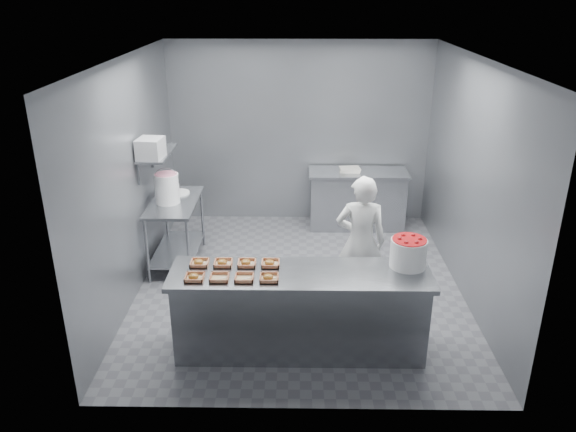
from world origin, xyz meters
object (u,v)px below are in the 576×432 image
Objects in this scene: prep_table at (176,223)px; tray_3 at (269,278)px; tray_1 at (219,277)px; tray_6 at (247,263)px; service_counter at (300,311)px; tray_0 at (194,277)px; tray_4 at (199,263)px; glaze_bucket at (167,188)px; back_counter at (357,199)px; tray_7 at (270,263)px; tray_2 at (244,278)px; worker at (361,241)px; strawberry_tub at (408,252)px; tray_5 at (223,263)px; appliance at (151,148)px.

tray_3 is (1.35, -2.10, 0.33)m from prep_table.
tray_1 is 0.38m from tray_6.
tray_0 is at bearing -171.62° from service_counter.
glaze_bucket reaches higher than tray_4.
tray_6 is (-1.44, -3.10, 0.47)m from back_counter.
tray_7 is at bearing 32.34° from tray_1.
back_counter is 8.01× the size of tray_3.
tray_6 reaches higher than tray_2.
tray_1 is at bearing 180.00° from tray_2.
tray_4 is 1.88m from glaze_bucket.
tray_6 is (0.24, 0.30, 0.00)m from tray_1.
worker is (1.48, 1.12, -0.13)m from tray_1.
strawberry_tub is (0.18, -3.10, 0.61)m from back_counter.
back_counter is 3.36m from tray_7.
service_counter is 0.58m from tray_3.
strawberry_tub is at bearing 10.52° from tray_2.
strawberry_tub is (1.86, 0.30, 0.14)m from tray_1.
tray_2 is at bearing 0.00° from tray_0.
tray_3 is at bearing -0.00° from tray_1.
worker is 2.60m from glaze_bucket.
tray_6 is at bearing 51.87° from tray_1.
tray_1 is 0.51× the size of strawberry_tub.
tray_1 is at bearing -67.53° from prep_table.
tray_3 is 0.57m from tray_5.
tray_5 is 1.87m from strawberry_tub.
tray_0 reaches higher than back_counter.
tray_5 is at bearing 51.52° from tray_0.
worker reaches higher than prep_table.
tray_0 is (-1.02, -0.15, 0.47)m from service_counter.
tray_5 is at bearing 33.59° from worker.
tray_6 is at bearing 128.48° from tray_3.
glaze_bucket is (-0.69, 2.04, 0.18)m from tray_0.
tray_6 is at bearing 164.49° from service_counter.
tray_4 is at bearing 180.00° from tray_6.
service_counter is 13.88× the size of tray_0.
tray_5 is (-0.24, 0.30, 0.00)m from tray_2.
worker reaches higher than back_counter.
glaze_bucket is at bearing 132.13° from service_counter.
service_counter is at bearing 26.39° from tray_3.
tray_4 is (-0.24, 0.30, 0.00)m from tray_1.
prep_table is at bearing 63.28° from appliance.
service_counter is 0.58m from tray_7.
back_counter is at bearing -90.11° from worker.
appliance is (-2.90, 1.53, 0.63)m from strawberry_tub.
service_counter is 0.92m from tray_1.
tray_6 is 1.63m from strawberry_tub.
strawberry_tub is (1.62, -0.00, 0.14)m from tray_6.
tray_6 is at bearing 180.00° from tray_7.
appliance reaches higher than back_counter.
appliance is (-1.04, 1.53, 0.77)m from tray_5.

